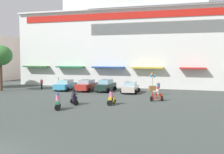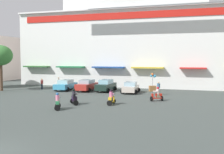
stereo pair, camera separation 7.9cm
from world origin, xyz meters
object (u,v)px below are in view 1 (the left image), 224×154
(scooter_rider_6, at_px, (157,95))
(balloon_vendor_cart, at_px, (152,85))
(parked_car_2, at_px, (106,85))
(scooter_rider_2, at_px, (111,98))
(pedestrian_0, at_px, (58,81))
(pedestrian_2, at_px, (42,83))
(parked_car_0, at_px, (66,85))
(parked_car_3, at_px, (131,87))
(pedestrian_1, at_px, (158,88))
(plaza_tree_2, at_px, (0,56))
(parked_car_1, at_px, (87,85))
(scooter_rider_7, at_px, (74,98))
(scooter_rider_8, at_px, (58,103))

(scooter_rider_6, relative_size, balloon_vendor_cart, 0.60)
(parked_car_2, height_order, scooter_rider_2, parked_car_2)
(scooter_rider_6, xyz_separation_m, pedestrian_0, (-16.60, 9.34, 0.28))
(pedestrian_0, relative_size, pedestrian_2, 1.00)
(parked_car_2, distance_m, pedestrian_0, 9.32)
(parked_car_0, height_order, parked_car_3, parked_car_0)
(parked_car_3, height_order, scooter_rider_6, scooter_rider_6)
(scooter_rider_2, xyz_separation_m, pedestrian_1, (3.48, 8.37, 0.31))
(plaza_tree_2, xyz_separation_m, pedestrian_0, (5.22, 6.70, -3.95))
(parked_car_1, distance_m, pedestrian_0, 6.98)
(scooter_rider_2, height_order, scooter_rider_7, scooter_rider_7)
(pedestrian_0, relative_size, balloon_vendor_cart, 0.62)
(parked_car_0, xyz_separation_m, parked_car_2, (5.89, 0.35, 0.05))
(parked_car_3, height_order, balloon_vendor_cart, balloon_vendor_cart)
(scooter_rider_6, distance_m, balloon_vendor_cart, 8.43)
(parked_car_0, bearing_deg, parked_car_1, 0.97)
(pedestrian_0, height_order, pedestrian_2, pedestrian_2)
(scooter_rider_7, relative_size, pedestrian_2, 1.00)
(pedestrian_0, height_order, balloon_vendor_cart, balloon_vendor_cart)
(scooter_rider_2, bearing_deg, pedestrian_2, 145.10)
(plaza_tree_2, bearing_deg, pedestrian_2, 35.23)
(parked_car_2, bearing_deg, scooter_rider_2, -68.87)
(parked_car_1, bearing_deg, scooter_rider_6, -30.04)
(scooter_rider_8, distance_m, balloon_vendor_cart, 16.76)
(parked_car_0, height_order, pedestrian_0, pedestrian_0)
(parked_car_2, distance_m, scooter_rider_8, 13.71)
(pedestrian_2, bearing_deg, parked_car_3, -0.91)
(parked_car_1, height_order, scooter_rider_6, parked_car_1)
(parked_car_1, xyz_separation_m, pedestrian_1, (9.99, -1.25, 0.13))
(parked_car_2, relative_size, parked_car_3, 1.09)
(pedestrian_1, bearing_deg, plaza_tree_2, -174.25)
(scooter_rider_2, xyz_separation_m, pedestrian_2, (-13.43, 9.36, 0.28))
(parked_car_3, height_order, pedestrian_1, pedestrian_1)
(parked_car_3, distance_m, pedestrian_2, 13.23)
(parked_car_1, xyz_separation_m, scooter_rider_6, (10.45, -6.04, -0.17))
(parked_car_2, bearing_deg, parked_car_0, -176.64)
(parked_car_1, relative_size, pedestrian_1, 2.73)
(parked_car_1, xyz_separation_m, pedestrian_2, (-6.92, -0.26, 0.10))
(pedestrian_0, relative_size, pedestrian_1, 0.96)
(scooter_rider_6, bearing_deg, scooter_rider_2, -137.77)
(scooter_rider_7, bearing_deg, balloon_vendor_cart, 65.83)
(parked_car_1, bearing_deg, parked_car_2, 6.23)
(balloon_vendor_cart, bearing_deg, scooter_rider_6, -78.37)
(scooter_rider_7, height_order, scooter_rider_8, scooter_rider_7)
(scooter_rider_6, xyz_separation_m, scooter_rider_7, (-7.46, -4.57, 0.03))
(scooter_rider_2, bearing_deg, parked_car_1, 124.04)
(parked_car_1, relative_size, balloon_vendor_cart, 1.77)
(parked_car_1, bearing_deg, parked_car_3, -4.26)
(plaza_tree_2, distance_m, scooter_rider_7, 16.61)
(scooter_rider_2, bearing_deg, pedestrian_0, 134.39)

